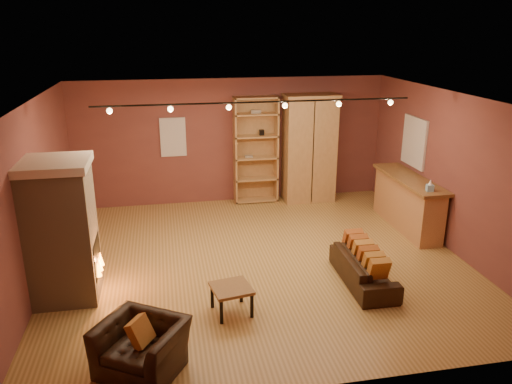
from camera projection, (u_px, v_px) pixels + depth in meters
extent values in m
plane|color=olive|center=(259.00, 261.00, 8.68)|extent=(7.00, 7.00, 0.00)
plane|color=brown|center=(260.00, 99.00, 7.79)|extent=(7.00, 7.00, 0.00)
cube|color=brown|center=(232.00, 141.00, 11.26)|extent=(7.00, 0.02, 2.80)
cube|color=brown|center=(35.00, 197.00, 7.61)|extent=(0.02, 6.50, 2.80)
cube|color=brown|center=(452.00, 173.00, 8.85)|extent=(0.02, 6.50, 2.80)
cube|color=tan|center=(62.00, 234.00, 7.26)|extent=(0.90, 0.90, 2.00)
cube|color=beige|center=(53.00, 164.00, 6.92)|extent=(0.98, 0.98, 0.12)
cube|color=black|center=(94.00, 257.00, 7.46)|extent=(0.10, 0.65, 0.55)
cone|color=orange|center=(99.00, 264.00, 7.51)|extent=(0.10, 0.10, 0.22)
cube|color=silver|center=(173.00, 137.00, 10.96)|extent=(0.56, 0.04, 0.86)
cube|color=tan|center=(254.00, 149.00, 11.39)|extent=(0.99, 0.04, 2.42)
cube|color=tan|center=(235.00, 151.00, 11.15)|extent=(0.04, 0.38, 2.42)
cube|color=tan|center=(276.00, 149.00, 11.32)|extent=(0.04, 0.38, 2.42)
cube|color=gray|center=(249.00, 156.00, 11.25)|extent=(0.18, 0.12, 0.05)
cube|color=black|center=(262.00, 132.00, 11.13)|extent=(0.10, 0.10, 0.12)
cube|color=tan|center=(256.00, 199.00, 11.61)|extent=(0.99, 0.38, 0.04)
cube|color=tan|center=(256.00, 178.00, 11.44)|extent=(0.99, 0.38, 0.03)
cube|color=tan|center=(256.00, 157.00, 11.29)|extent=(0.99, 0.38, 0.04)
cube|color=tan|center=(256.00, 136.00, 11.13)|extent=(0.99, 0.38, 0.04)
cube|color=tan|center=(256.00, 114.00, 10.97)|extent=(0.99, 0.38, 0.04)
cube|color=tan|center=(256.00, 97.00, 10.85)|extent=(0.99, 0.38, 0.04)
cube|color=tan|center=(309.00, 150.00, 11.34)|extent=(1.14, 0.62, 2.39)
cube|color=brown|center=(313.00, 153.00, 11.06)|extent=(0.02, 0.01, 2.29)
cube|color=tan|center=(311.00, 95.00, 10.95)|extent=(1.20, 0.68, 0.06)
cube|color=tan|center=(407.00, 204.00, 9.96)|extent=(0.47, 2.08, 0.99)
cube|color=brown|center=(410.00, 179.00, 9.79)|extent=(0.59, 2.20, 0.06)
cube|color=#89B9DB|center=(430.00, 188.00, 8.97)|extent=(0.15, 0.15, 0.13)
cone|color=white|center=(431.00, 182.00, 8.93)|extent=(0.08, 0.08, 0.10)
cube|color=silver|center=(414.00, 142.00, 10.07)|extent=(0.05, 0.90, 1.00)
imported|color=black|center=(364.00, 265.00, 7.86)|extent=(0.50, 1.60, 0.62)
cube|color=#BB7830|center=(379.00, 269.00, 7.28)|extent=(0.30, 0.24, 0.36)
cube|color=#BB7830|center=(373.00, 262.00, 7.48)|extent=(0.30, 0.24, 0.36)
cube|color=#AA5422|center=(367.00, 256.00, 7.69)|extent=(0.30, 0.24, 0.36)
cube|color=#BB7830|center=(362.00, 250.00, 7.89)|extent=(0.30, 0.24, 0.36)
cube|color=#AA5422|center=(357.00, 244.00, 8.10)|extent=(0.30, 0.24, 0.36)
cube|color=#AA5422|center=(353.00, 238.00, 8.30)|extent=(0.30, 0.24, 0.36)
imported|color=black|center=(141.00, 339.00, 5.82)|extent=(1.13, 1.03, 0.83)
cube|color=#BB7830|center=(140.00, 332.00, 5.79)|extent=(0.36, 0.38, 0.34)
cube|color=brown|center=(231.00, 288.00, 7.01)|extent=(0.62, 0.62, 0.04)
cube|color=black|center=(218.00, 311.00, 6.83)|extent=(0.04, 0.04, 0.36)
cube|color=black|center=(250.00, 308.00, 6.91)|extent=(0.04, 0.04, 0.36)
cube|color=black|center=(214.00, 295.00, 7.24)|extent=(0.04, 0.04, 0.36)
cube|color=black|center=(244.00, 292.00, 7.32)|extent=(0.04, 0.04, 0.36)
cylinder|color=black|center=(257.00, 102.00, 8.00)|extent=(5.20, 0.03, 0.03)
sphere|color=#FFD88C|center=(110.00, 111.00, 7.61)|extent=(0.09, 0.09, 0.09)
sphere|color=#FFD88C|center=(170.00, 109.00, 7.77)|extent=(0.09, 0.09, 0.09)
sphere|color=#FFD88C|center=(229.00, 107.00, 7.94)|extent=(0.09, 0.09, 0.09)
sphere|color=#FFD88C|center=(285.00, 106.00, 8.10)|extent=(0.09, 0.09, 0.09)
sphere|color=#FFD88C|center=(339.00, 104.00, 8.26)|extent=(0.09, 0.09, 0.09)
sphere|color=#FFD88C|center=(391.00, 102.00, 8.43)|extent=(0.09, 0.09, 0.09)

